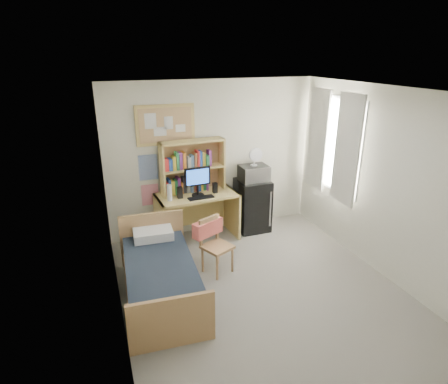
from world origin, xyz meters
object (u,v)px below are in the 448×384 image
object	(u,v)px
monitor	(198,182)
desk_fan	(254,157)
mini_fridge	(252,205)
speaker_right	(215,188)
desk	(197,217)
bulletin_board	(165,125)
bed	(161,281)
desk_chair	(217,247)
speaker_left	(180,193)
microwave	(254,173)

from	to	relation	value
monitor	desk_fan	bearing A→B (deg)	1.53
mini_fridge	speaker_right	world-z (taller)	speaker_right
monitor	speaker_right	distance (m)	0.33
speaker_right	desk	bearing A→B (deg)	168.69
bulletin_board	bed	distance (m)	2.46
desk_chair	mini_fridge	bearing A→B (deg)	22.58
desk	mini_fridge	xyz separation A→B (m)	(1.03, 0.06, 0.05)
bulletin_board	speaker_left	size ratio (longest dim) A/B	5.10
desk	desk_chair	distance (m)	1.07
bed	microwave	bearing A→B (deg)	40.19
bulletin_board	desk_chair	xyz separation A→B (m)	(0.38, -1.40, -1.51)
bed	desk_fan	distance (m)	2.63
desk_chair	desk	bearing A→B (deg)	64.60
desk_chair	monitor	size ratio (longest dim) A/B	1.80
mini_fridge	bed	distance (m)	2.41
desk	monitor	world-z (taller)	monitor
bed	microwave	xyz separation A→B (m)	(1.91, 1.43, 0.81)
speaker_right	microwave	bearing A→B (deg)	2.16
speaker_left	desk	bearing A→B (deg)	11.31
mini_fridge	desk_fan	world-z (taller)	desk_fan
desk	mini_fridge	size ratio (longest dim) A/B	1.43
desk	speaker_right	xyz separation A→B (m)	(0.30, -0.04, 0.50)
bed	desk	bearing A→B (deg)	60.94
bulletin_board	desk_fan	world-z (taller)	bulletin_board
desk	microwave	xyz separation A→B (m)	(1.03, 0.04, 0.65)
desk_chair	monitor	xyz separation A→B (m)	(0.02, 1.01, 0.64)
bulletin_board	microwave	size ratio (longest dim) A/B	2.00
mini_fridge	monitor	distance (m)	1.19
bulletin_board	desk	distance (m)	1.59
bulletin_board	mini_fridge	xyz separation A→B (m)	(1.41, -0.27, -1.46)
bulletin_board	speaker_right	size ratio (longest dim) A/B	5.46
desk	desk_fan	xyz separation A→B (m)	(1.03, 0.04, 0.92)
mini_fridge	speaker_right	distance (m)	0.86
desk_chair	bed	xyz separation A→B (m)	(-0.88, -0.32, -0.16)
speaker_left	microwave	xyz separation A→B (m)	(1.32, 0.12, 0.14)
microwave	desk_fan	size ratio (longest dim) A/B	1.65
bed	speaker_left	xyz separation A→B (m)	(0.59, 1.32, 0.67)
mini_fridge	bed	xyz separation A→B (m)	(-1.91, -1.45, -0.21)
bed	bulletin_board	bearing A→B (deg)	77.23
desk	microwave	size ratio (longest dim) A/B	2.79
desk_chair	microwave	world-z (taller)	microwave
desk	mini_fridge	world-z (taller)	mini_fridge
desk_fan	bed	bearing A→B (deg)	-143.19
speaker_left	desk_fan	bearing A→B (deg)	1.18
speaker_right	microwave	world-z (taller)	microwave
speaker_left	speaker_right	bearing A→B (deg)	-0.00
bed	desk_fan	xyz separation A→B (m)	(1.91, 1.43, 1.09)
mini_fridge	monitor	xyz separation A→B (m)	(-1.02, -0.12, 0.59)
desk	desk_fan	bearing A→B (deg)	-1.82
desk_fan	desk_chair	bearing A→B (deg)	-133.15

